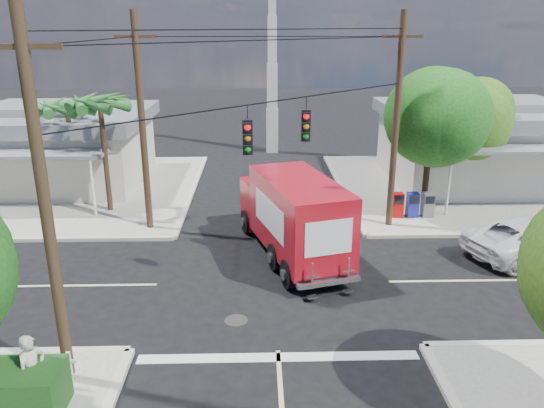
{
  "coord_description": "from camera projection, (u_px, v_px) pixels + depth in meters",
  "views": [
    {
      "loc": [
        -0.5,
        -16.37,
        8.4
      ],
      "look_at": [
        0.0,
        2.0,
        2.2
      ],
      "focal_mm": 35.0,
      "sensor_mm": 36.0,
      "label": 1
    }
  ],
  "objects": [
    {
      "name": "ground",
      "position": [
        274.0,
        283.0,
        18.2
      ],
      "size": [
        120.0,
        120.0,
        0.0
      ],
      "primitive_type": "plane",
      "color": "black",
      "rests_on": "ground"
    },
    {
      "name": "sidewalk_ne",
      "position": [
        467.0,
        187.0,
        28.77
      ],
      "size": [
        14.12,
        14.12,
        0.14
      ],
      "color": "gray",
      "rests_on": "ground"
    },
    {
      "name": "sidewalk_nw",
      "position": [
        64.0,
        190.0,
        28.21
      ],
      "size": [
        14.12,
        14.12,
        0.14
      ],
      "color": "gray",
      "rests_on": "ground"
    },
    {
      "name": "road_markings",
      "position": [
        275.0,
        304.0,
        16.81
      ],
      "size": [
        32.0,
        32.0,
        0.01
      ],
      "color": "beige",
      "rests_on": "ground"
    },
    {
      "name": "building_ne",
      "position": [
        494.0,
        142.0,
        29.12
      ],
      "size": [
        11.8,
        10.2,
        4.5
      ],
      "color": "silver",
      "rests_on": "sidewalk_ne"
    },
    {
      "name": "building_nw",
      "position": [
        48.0,
        145.0,
        28.99
      ],
      "size": [
        10.8,
        10.2,
        4.3
      ],
      "color": "beige",
      "rests_on": "sidewalk_nw"
    },
    {
      "name": "radio_tower",
      "position": [
        272.0,
        69.0,
        35.36
      ],
      "size": [
        0.8,
        0.8,
        17.0
      ],
      "color": "silver",
      "rests_on": "ground"
    },
    {
      "name": "tree_ne_front",
      "position": [
        433.0,
        113.0,
        23.27
      ],
      "size": [
        4.21,
        4.14,
        6.66
      ],
      "color": "#422D1C",
      "rests_on": "sidewalk_ne"
    },
    {
      "name": "tree_ne_back",
      "position": [
        471.0,
        117.0,
        25.6
      ],
      "size": [
        3.77,
        3.66,
        5.82
      ],
      "color": "#422D1C",
      "rests_on": "sidewalk_ne"
    },
    {
      "name": "palm_nw_front",
      "position": [
        100.0,
        105.0,
        23.5
      ],
      "size": [
        3.01,
        3.08,
        5.59
      ],
      "color": "#422D1C",
      "rests_on": "sidewalk_nw"
    },
    {
      "name": "palm_nw_back",
      "position": [
        67.0,
        109.0,
        24.99
      ],
      "size": [
        3.01,
        3.08,
        5.19
      ],
      "color": "#422D1C",
      "rests_on": "sidewalk_nw"
    },
    {
      "name": "utility_poles",
      "position": [
        226.0,
        140.0,
        18.19
      ],
      "size": [
        12.0,
        10.68,
        9.0
      ],
      "color": "#473321",
      "rests_on": "ground"
    },
    {
      "name": "vending_boxes",
      "position": [
        413.0,
        205.0,
        24.02
      ],
      "size": [
        1.9,
        0.5,
        1.1
      ],
      "color": "#BB0B0A",
      "rests_on": "sidewalk_ne"
    },
    {
      "name": "delivery_truck",
      "position": [
        293.0,
        215.0,
        19.94
      ],
      "size": [
        4.13,
        7.65,
        3.18
      ],
      "color": "black",
      "rests_on": "ground"
    },
    {
      "name": "parked_car",
      "position": [
        531.0,
        238.0,
        20.13
      ],
      "size": [
        5.77,
        4.11,
        1.46
      ],
      "primitive_type": "imported",
      "rotation": [
        0.0,
        0.0,
        1.93
      ],
      "color": "silver",
      "rests_on": "ground"
    },
    {
      "name": "pedestrian",
      "position": [
        33.0,
        371.0,
        11.9
      ],
      "size": [
        0.71,
        0.78,
        1.79
      ],
      "primitive_type": "imported",
      "rotation": [
        0.0,
        0.0,
        1.01
      ],
      "color": "beige",
      "rests_on": "sidewalk_sw"
    }
  ]
}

